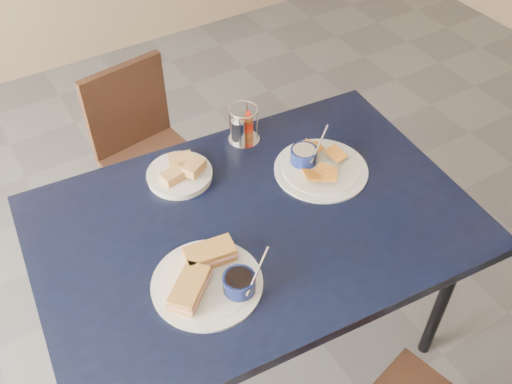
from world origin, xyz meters
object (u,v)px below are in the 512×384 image
chair_far (145,141)px  bread_basket (181,173)px  plantain_plate (316,165)px  condiment_caddy (242,127)px  dining_table (254,233)px  sandwich_plate (210,278)px

chair_far → bread_basket: bearing=-97.8°
plantain_plate → condiment_caddy: size_ratio=2.28×
dining_table → bread_basket: size_ratio=6.57×
dining_table → condiment_caddy: bearing=65.1°
sandwich_plate → chair_far: bearing=79.0°
plantain_plate → bread_basket: plantain_plate is taller
chair_far → sandwich_plate: sandwich_plate is taller
dining_table → bread_basket: bread_basket is taller
dining_table → condiment_caddy: 0.40m
plantain_plate → bread_basket: size_ratio=1.48×
bread_basket → condiment_caddy: (0.27, 0.06, 0.04)m
plantain_plate → bread_basket: 0.45m
dining_table → plantain_plate: plantain_plate is taller
sandwich_plate → plantain_plate: 0.57m
plantain_plate → bread_basket: bearing=154.5°
chair_far → plantain_plate: (0.32, -0.78, 0.32)m
chair_far → sandwich_plate: size_ratio=2.47×
bread_basket → sandwich_plate: bearing=-105.5°
bread_basket → condiment_caddy: size_ratio=1.55×
sandwich_plate → bread_basket: sandwich_plate is taller
chair_far → sandwich_plate: (-0.20, -1.01, 0.32)m
plantain_plate → condiment_caddy: condiment_caddy is taller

